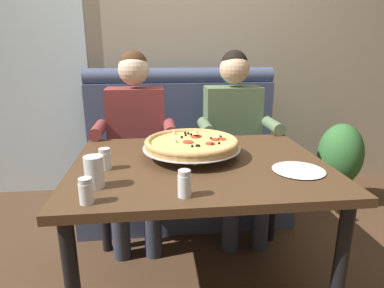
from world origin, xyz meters
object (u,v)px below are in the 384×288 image
object	(u,v)px
drinking_glass	(94,174)
patio_chair	(53,121)
plate_near_left	(299,169)
shaker_oregano	(86,193)
booth_bench	(183,163)
pizza	(192,143)
shaker_pepper_flakes	(105,160)
potted_plant	(339,160)
dining_table	(199,178)
diner_right	(235,132)
diner_left	(136,135)
shaker_parmesan	(184,185)

from	to	relation	value
drinking_glass	patio_chair	size ratio (longest dim) A/B	0.15
plate_near_left	drinking_glass	world-z (taller)	drinking_glass
shaker_oregano	drinking_glass	world-z (taller)	drinking_glass
booth_bench	pizza	xyz separation A→B (m)	(-0.03, -0.87, 0.42)
shaker_pepper_flakes	drinking_glass	size ratio (longest dim) A/B	0.77
booth_bench	plate_near_left	xyz separation A→B (m)	(0.44, -1.13, 0.35)
potted_plant	dining_table	bearing A→B (deg)	-145.56
booth_bench	diner_right	distance (m)	0.54
diner_right	drinking_glass	size ratio (longest dim) A/B	9.67
diner_right	potted_plant	bearing A→B (deg)	12.03
dining_table	diner_left	world-z (taller)	diner_left
diner_right	shaker_parmesan	size ratio (longest dim) A/B	11.89
pizza	shaker_parmesan	size ratio (longest dim) A/B	4.72
booth_bench	diner_left	xyz separation A→B (m)	(-0.35, -0.27, 0.31)
plate_near_left	potted_plant	xyz separation A→B (m)	(0.86, 1.06, -0.36)
dining_table	patio_chair	distance (m)	2.48
plate_near_left	potted_plant	world-z (taller)	plate_near_left
dining_table	diner_right	xyz separation A→B (m)	(0.35, 0.69, 0.05)
booth_bench	diner_right	bearing A→B (deg)	-37.30
shaker_pepper_flakes	drinking_glass	bearing A→B (deg)	-93.79
shaker_parmesan	shaker_pepper_flakes	xyz separation A→B (m)	(-0.34, 0.34, -0.00)
booth_bench	shaker_pepper_flakes	bearing A→B (deg)	-114.41
diner_left	diner_right	world-z (taller)	same
booth_bench	diner_right	xyz separation A→B (m)	(0.35, -0.27, 0.31)
potted_plant	pizza	bearing A→B (deg)	-148.78
dining_table	shaker_pepper_flakes	bearing A→B (deg)	-174.28
diner_right	patio_chair	xyz separation A→B (m)	(-1.67, 1.40, -0.19)
shaker_pepper_flakes	diner_right	bearing A→B (deg)	42.37
shaker_oregano	potted_plant	size ratio (longest dim) A/B	0.14
diner_right	drinking_glass	bearing A→B (deg)	-131.04
dining_table	shaker_oregano	world-z (taller)	shaker_oregano
dining_table	plate_near_left	bearing A→B (deg)	-21.40
dining_table	shaker_pepper_flakes	size ratio (longest dim) A/B	12.36
booth_bench	shaker_oregano	bearing A→B (deg)	-109.29
diner_right	drinking_glass	distance (m)	1.25
booth_bench	drinking_glass	world-z (taller)	booth_bench
shaker_oregano	patio_chair	size ratio (longest dim) A/B	0.11
diner_left	diner_right	size ratio (longest dim) A/B	1.00
diner_right	pizza	size ratio (longest dim) A/B	2.52
shaker_oregano	patio_chair	distance (m)	2.64
plate_near_left	shaker_parmesan	bearing A→B (deg)	-159.18
booth_bench	patio_chair	world-z (taller)	booth_bench
potted_plant	shaker_pepper_flakes	bearing A→B (deg)	-151.90
dining_table	diner_left	size ratio (longest dim) A/B	0.98
potted_plant	booth_bench	bearing A→B (deg)	177.15
dining_table	shaker_oregano	size ratio (longest dim) A/B	12.72
patio_chair	booth_bench	bearing A→B (deg)	-40.79
diner_right	patio_chair	bearing A→B (deg)	139.91
dining_table	patio_chair	bearing A→B (deg)	122.24
plate_near_left	diner_left	bearing A→B (deg)	132.59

